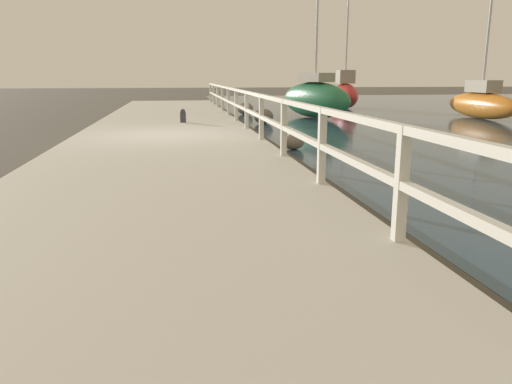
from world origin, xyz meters
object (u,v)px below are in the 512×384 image
(sailboat_orange, at_px, (481,103))
(sailboat_red, at_px, (345,94))
(mooring_bollard, at_px, (183,116))
(sailboat_green, at_px, (315,98))

(sailboat_orange, bearing_deg, sailboat_red, 117.19)
(sailboat_red, relative_size, sailboat_orange, 0.78)
(sailboat_red, bearing_deg, mooring_bollard, -126.15)
(sailboat_red, height_order, sailboat_orange, sailboat_orange)
(sailboat_red, xyz_separation_m, sailboat_orange, (3.29, -6.98, -0.14))
(mooring_bollard, relative_size, sailboat_red, 0.07)
(sailboat_green, bearing_deg, sailboat_orange, -30.00)
(sailboat_green, distance_m, sailboat_orange, 6.60)
(mooring_bollard, xyz_separation_m, sailboat_red, (8.52, 9.25, 0.34))
(sailboat_orange, bearing_deg, mooring_bollard, -167.20)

